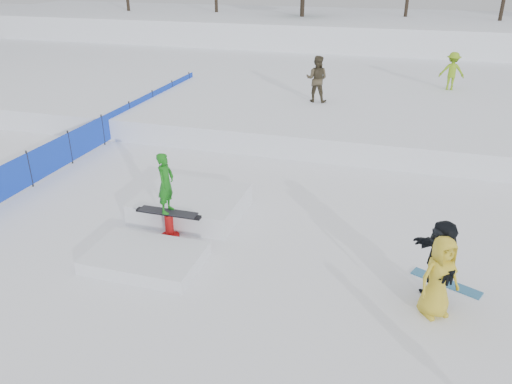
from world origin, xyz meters
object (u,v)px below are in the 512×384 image
(spectator_dark, at_px, (439,262))
(jib_rail_feature, at_px, (180,215))
(spectator_yellow, at_px, (439,277))
(safety_fence, at_px, (103,130))
(walker_ygreen, at_px, (452,71))
(walker_olive, at_px, (317,79))

(spectator_dark, distance_m, jib_rail_feature, 6.07)
(spectator_dark, height_order, jib_rail_feature, jib_rail_feature)
(spectator_yellow, xyz_separation_m, jib_rail_feature, (-5.90, 1.75, -0.50))
(safety_fence, bearing_deg, jib_rail_feature, -43.08)
(spectator_yellow, height_order, spectator_dark, spectator_dark)
(walker_ygreen, xyz_separation_m, spectator_dark, (-0.92, -14.89, -0.75))
(safety_fence, bearing_deg, walker_ygreen, 36.40)
(walker_olive, bearing_deg, spectator_dark, 114.33)
(safety_fence, bearing_deg, spectator_dark, -29.02)
(safety_fence, relative_size, spectator_dark, 9.34)
(safety_fence, distance_m, walker_olive, 8.43)
(walker_olive, relative_size, walker_ygreen, 1.13)
(walker_ygreen, height_order, spectator_yellow, walker_ygreen)
(walker_ygreen, distance_m, jib_rail_feature, 15.23)
(spectator_dark, relative_size, jib_rail_feature, 0.39)
(spectator_yellow, bearing_deg, spectator_dark, 55.10)
(spectator_yellow, xyz_separation_m, spectator_dark, (0.00, 0.41, 0.05))
(spectator_yellow, distance_m, jib_rail_feature, 6.17)
(walker_olive, height_order, spectator_dark, walker_olive)
(safety_fence, height_order, spectator_dark, spectator_dark)
(spectator_yellow, distance_m, spectator_dark, 0.42)
(jib_rail_feature, bearing_deg, spectator_yellow, -16.51)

